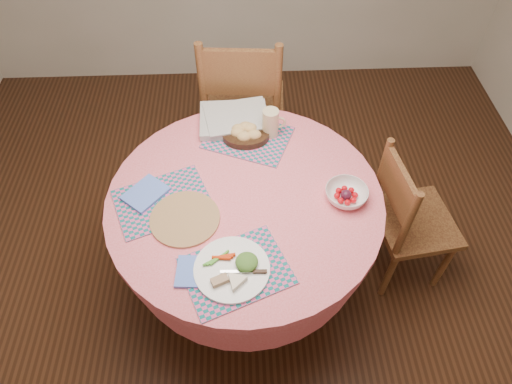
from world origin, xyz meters
TOP-DOWN VIEW (x-y plane):
  - ground at (0.00, 0.00)m, footprint 4.00×4.00m
  - dining_table at (0.00, 0.00)m, footprint 1.24×1.24m
  - chair_right at (0.83, 0.07)m, footprint 0.44×0.45m
  - chair_back at (0.01, 0.87)m, footprint 0.53×0.51m
  - placemat_front at (-0.04, -0.38)m, footprint 0.48×0.43m
  - placemat_left at (-0.36, -0.01)m, footprint 0.48×0.43m
  - placemat_back at (0.03, 0.38)m, footprint 0.48×0.43m
  - wicker_trivet at (-0.26, -0.12)m, footprint 0.30×0.30m
  - napkin_near at (-0.19, -0.38)m, footprint 0.19×0.15m
  - napkin_far at (-0.44, 0.03)m, footprint 0.22×0.23m
  - dinner_plate at (-0.05, -0.38)m, footprint 0.30×0.30m
  - bread_bowl at (0.01, 0.37)m, footprint 0.23×0.23m
  - latte_mug at (0.14, 0.40)m, footprint 0.12×0.08m
  - fruit_bowl at (0.45, -0.03)m, footprint 0.25×0.25m
  - newspaper_stack at (-0.04, 0.50)m, footprint 0.37×0.30m

SIDE VIEW (x-z plane):
  - ground at x=0.00m, z-range 0.00..0.00m
  - chair_right at x=0.83m, z-range 0.02..0.89m
  - chair_back at x=0.01m, z-range 0.02..1.09m
  - dining_table at x=0.00m, z-range 0.18..0.93m
  - placemat_front at x=-0.04m, z-range 0.75..0.76m
  - placemat_left at x=-0.36m, z-range 0.75..0.76m
  - placemat_back at x=0.03m, z-range 0.75..0.76m
  - wicker_trivet at x=-0.26m, z-range 0.75..0.76m
  - napkin_near at x=-0.19m, z-range 0.75..0.76m
  - napkin_far at x=-0.44m, z-range 0.76..0.77m
  - dinner_plate at x=-0.05m, z-range 0.74..0.80m
  - newspaper_stack at x=-0.04m, z-range 0.76..0.80m
  - fruit_bowl at x=0.45m, z-range 0.75..0.81m
  - bread_bowl at x=0.01m, z-range 0.75..0.83m
  - latte_mug at x=0.14m, z-range 0.76..0.90m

